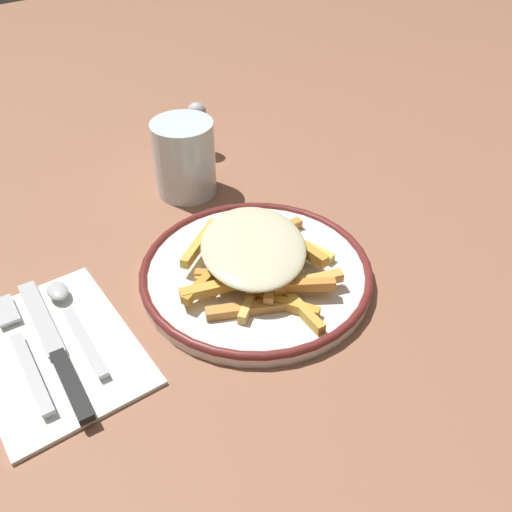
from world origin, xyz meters
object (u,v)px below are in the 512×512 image
Objects in this scene: fork at (22,349)px; water_glass at (184,158)px; knife at (58,356)px; salt_shaker at (198,128)px; spoon at (68,310)px; fries_heap at (257,254)px; plate at (256,272)px; napkin at (54,349)px.

water_glass reaches higher than fork.
knife is 0.44m from salt_shaker.
water_glass is at bearing 35.40° from knife.
water_glass is at bearing 30.17° from spoon.
knife is 2.56× the size of salt_shaker.
knife is (-0.23, 0.02, -0.03)m from fries_heap.
fork is 0.84× the size of knife.
knife is at bearing 175.14° from fries_heap.
fork is 0.04m from knife.
water_glass reaches higher than salt_shaker.
fries_heap is 1.05× the size of knife.
knife is 0.06m from spoon.
plate is 1.50× the size of fork.
salt_shaker is (0.11, 0.29, 0.00)m from fries_heap.
salt_shaker reaches higher than napkin.
salt_shaker is (0.37, 0.24, 0.03)m from fork.
napkin is 1.95× the size of water_glass.
fries_heap reaches higher than fork.
fork is 1.71× the size of water_glass.
spoon is 0.38m from salt_shaker.
knife is (0.03, -0.03, 0.00)m from fork.
plate is 2.57× the size of water_glass.
water_glass is 0.11m from salt_shaker.
knife is at bearing -51.07° from fork.
salt_shaker reaches higher than spoon.
plate is 0.31m from salt_shaker.
fork is at bearing -151.46° from water_glass.
fries_heap is 0.31m from salt_shaker.
napkin is 0.96× the size of knife.
fork is at bearing -146.76° from salt_shaker.
plate is 3.23× the size of salt_shaker.
fries_heap is at bearing -11.23° from fork.
napkin is 0.03m from fork.
fork is at bearing 128.93° from knife.
napkin is 2.46× the size of salt_shaker.
plate is 0.26m from fork.
water_glass reaches higher than napkin.
fries_heap is 0.21m from spoon.
napkin is 0.32m from water_glass.
knife is (-0.23, 0.02, 0.00)m from plate.
salt_shaker reaches higher than knife.
spoon is at bearing 21.37° from fork.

